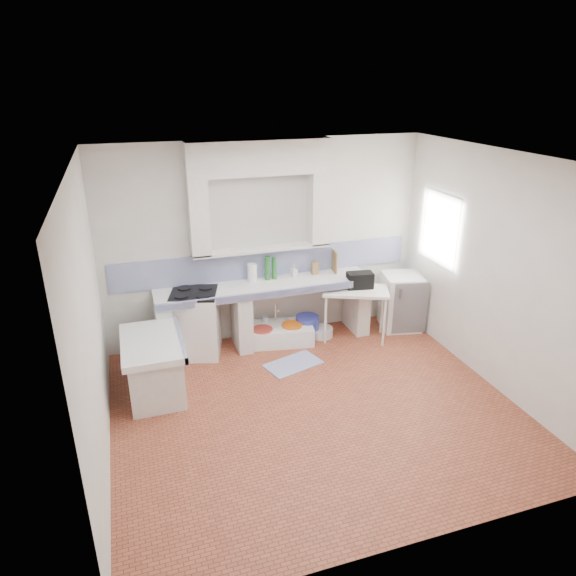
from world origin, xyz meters
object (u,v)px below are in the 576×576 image
object	(u,v)px
stove	(196,324)
sink	(279,334)
side_table	(354,314)
fridge	(401,301)

from	to	relation	value
stove	sink	bearing A→B (deg)	13.46
side_table	fridge	size ratio (longest dim) A/B	1.09
stove	sink	world-z (taller)	stove
sink	side_table	bearing A→B (deg)	-1.06
fridge	sink	bearing A→B (deg)	-171.48
stove	sink	size ratio (longest dim) A/B	0.93
sink	side_table	world-z (taller)	side_table
sink	side_table	xyz separation A→B (m)	(1.06, -0.21, 0.27)
stove	sink	distance (m)	1.21
stove	side_table	xyz separation A→B (m)	(2.23, -0.26, -0.06)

